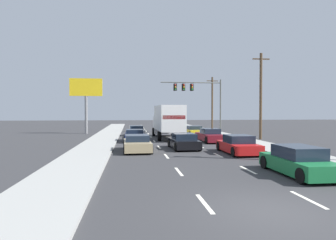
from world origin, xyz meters
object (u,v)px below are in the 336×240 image
car_maroon (210,136)px  box_truck (168,120)px  car_silver (136,131)px  car_black (184,142)px  car_red (238,145)px  utility_pole_far (212,103)px  traffic_signal_mast (194,91)px  car_green (298,162)px  car_yellow (194,131)px  car_tan (137,144)px  utility_pole_mid (261,95)px  car_navy (135,136)px  roadside_billboard (86,94)px

car_maroon → box_truck: bearing=133.6°
car_silver → car_black: (3.36, -13.10, -0.00)m
car_red → utility_pole_far: 27.90m
car_silver → utility_pole_far: bearing=42.1°
car_red → traffic_signal_mast: (1.33, 20.79, 5.06)m
car_green → utility_pole_far: utility_pole_far is taller
car_red → car_green: car_green is taller
box_truck → car_yellow: (3.65, 3.84, -1.47)m
car_tan → car_yellow: (7.04, 13.64, -0.01)m
car_yellow → car_maroon: bearing=-90.6°
car_maroon → car_red: size_ratio=1.10×
car_yellow → utility_pole_far: (5.39, 11.46, 3.77)m
car_maroon → car_red: bearing=-91.2°
car_maroon → utility_pole_far: (5.47, 19.04, 3.74)m
car_silver → utility_pole_mid: bearing=-25.7°
utility_pole_far → car_tan: bearing=-116.3°
box_truck → car_black: 8.96m
car_yellow → car_silver: bearing=176.5°
car_green → car_black: bearing=108.8°
car_green → car_tan: bearing=127.6°
car_yellow → car_green: size_ratio=0.99×
car_maroon → car_green: 15.11m
car_silver → car_black: bearing=-75.6°
box_truck → car_green: size_ratio=2.09×
car_tan → utility_pole_far: utility_pole_far is taller
car_navy → utility_pole_far: 22.08m
car_maroon → roadside_billboard: size_ratio=0.67×
car_maroon → car_tan: bearing=-138.9°
car_yellow → car_red: bearing=-90.9°
car_green → utility_pole_far: 34.78m
roadside_billboard → car_silver: bearing=-32.7°
car_tan → car_yellow: size_ratio=1.02×
car_green → utility_pole_mid: (5.87, 17.04, 3.96)m
car_tan → car_navy: bearing=90.7°
utility_pole_mid → utility_pole_far: (-0.40, 17.11, -0.25)m
car_black → car_red: size_ratio=0.95×
traffic_signal_mast → utility_pole_mid: bearing=-66.5°
box_truck → utility_pole_far: size_ratio=1.09×
car_green → utility_pole_far: bearing=80.9°
car_yellow → car_red: car_red is taller
car_red → car_green: size_ratio=0.99×
car_yellow → traffic_signal_mast: (1.09, 5.18, 5.09)m
car_navy → car_tan: size_ratio=0.93×
car_black → car_red: car_red is taller
car_maroon → utility_pole_mid: bearing=18.2°
car_navy → car_green: car_green is taller
utility_pole_mid → utility_pole_far: bearing=91.4°
car_silver → car_black: car_silver is taller
car_black → car_green: car_green is taller
utility_pole_mid → roadside_billboard: size_ratio=1.24×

